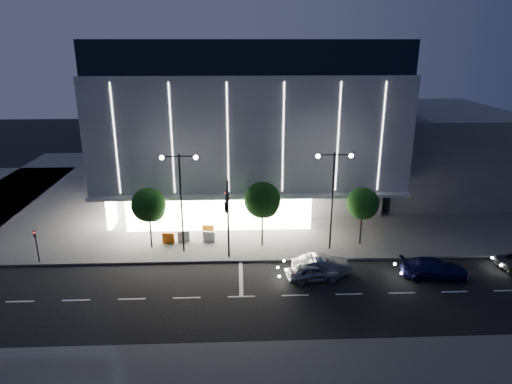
{
  "coord_description": "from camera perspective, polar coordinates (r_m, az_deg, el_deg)",
  "views": [
    {
      "loc": [
        1.84,
        -30.89,
        17.91
      ],
      "look_at": [
        3.47,
        7.8,
        5.0
      ],
      "focal_mm": 32.0,
      "sensor_mm": 36.0,
      "label": 1
    }
  ],
  "objects": [
    {
      "name": "tree_left",
      "position": [
        41.12,
        -13.23,
        -1.8
      ],
      "size": [
        3.02,
        3.02,
        5.72
      ],
      "color": "black",
      "rests_on": "ground"
    },
    {
      "name": "car_third",
      "position": [
        39.19,
        21.41,
        -8.89
      ],
      "size": [
        5.41,
        2.54,
        1.53
      ],
      "primitive_type": "imported",
      "rotation": [
        0.0,
        0.0,
        1.49
      ],
      "color": "#131449",
      "rests_on": "ground"
    },
    {
      "name": "ped_signal_far",
      "position": [
        42.34,
        -25.77,
        -5.75
      ],
      "size": [
        0.22,
        0.24,
        3.0
      ],
      "color": "black",
      "rests_on": "ground"
    },
    {
      "name": "tree_right",
      "position": [
        41.94,
        13.21,
        -1.61
      ],
      "size": [
        2.91,
        2.91,
        5.51
      ],
      "color": "black",
      "rests_on": "ground"
    },
    {
      "name": "annex_building",
      "position": [
        61.34,
        20.93,
        5.07
      ],
      "size": [
        16.0,
        20.0,
        10.0
      ],
      "primitive_type": "cube",
      "color": "#4C4C51",
      "rests_on": "ground"
    },
    {
      "name": "street_lamp_east",
      "position": [
        39.63,
        9.59,
        0.62
      ],
      "size": [
        3.16,
        0.36,
        9.0
      ],
      "color": "black",
      "rests_on": "ground"
    },
    {
      "name": "sidewalk_museum",
      "position": [
        57.8,
        0.84,
        0.47
      ],
      "size": [
        70.0,
        40.0,
        0.15
      ],
      "primitive_type": "cube",
      "color": "#474747",
      "rests_on": "ground"
    },
    {
      "name": "barrier_c",
      "position": [
        44.0,
        -5.98,
        -4.77
      ],
      "size": [
        1.13,
        0.44,
        1.0
      ],
      "primitive_type": "cube",
      "rotation": [
        0.0,
        0.0,
        -0.18
      ],
      "color": "#CD640B",
      "rests_on": "sidewalk_museum"
    },
    {
      "name": "traffic_mast",
      "position": [
        36.58,
        -3.58,
        -2.22
      ],
      "size": [
        0.33,
        5.89,
        7.07
      ],
      "color": "black",
      "rests_on": "ground"
    },
    {
      "name": "barrier_d",
      "position": [
        42.62,
        -5.88,
        -5.55
      ],
      "size": [
        1.12,
        0.4,
        1.0
      ],
      "primitive_type": "cube",
      "rotation": [
        0.0,
        0.0,
        -0.14
      ],
      "color": "silver",
      "rests_on": "sidewalk_museum"
    },
    {
      "name": "museum",
      "position": [
        53.9,
        -1.19,
        9.22
      ],
      "size": [
        30.0,
        25.8,
        18.0
      ],
      "color": "#4C4C51",
      "rests_on": "ground"
    },
    {
      "name": "ground",
      "position": [
        35.75,
        -5.14,
        -11.71
      ],
      "size": [
        160.0,
        160.0,
        0.0
      ],
      "primitive_type": "plane",
      "color": "black",
      "rests_on": "ground"
    },
    {
      "name": "barrier_a",
      "position": [
        42.87,
        -10.9,
        -5.66
      ],
      "size": [
        1.12,
        0.4,
        1.0
      ],
      "primitive_type": "cube",
      "rotation": [
        0.0,
        0.0,
        -0.14
      ],
      "color": "#E35B0C",
      "rests_on": "sidewalk_museum"
    },
    {
      "name": "barrier_b",
      "position": [
        43.01,
        -9.05,
        -5.47
      ],
      "size": [
        1.12,
        0.36,
        1.0
      ],
      "primitive_type": "cube",
      "rotation": [
        0.0,
        0.0,
        0.1
      ],
      "color": "silver",
      "rests_on": "sidewalk_museum"
    },
    {
      "name": "car_lead",
      "position": [
        36.45,
        7.19,
        -9.87
      ],
      "size": [
        4.37,
        2.19,
        1.43
      ],
      "primitive_type": "imported",
      "rotation": [
        0.0,
        0.0,
        1.69
      ],
      "color": "#95979C",
      "rests_on": "ground"
    },
    {
      "name": "street_lamp_west",
      "position": [
        39.08,
        -9.41,
        0.37
      ],
      "size": [
        3.16,
        0.36,
        9.0
      ],
      "color": "black",
      "rests_on": "ground"
    },
    {
      "name": "tree_mid",
      "position": [
        40.33,
        0.84,
        -1.24
      ],
      "size": [
        3.25,
        3.25,
        6.15
      ],
      "color": "black",
      "rests_on": "ground"
    },
    {
      "name": "car_second",
      "position": [
        37.41,
        8.22,
        -9.03
      ],
      "size": [
        4.85,
        2.14,
        1.55
      ],
      "primitive_type": "imported",
      "rotation": [
        0.0,
        0.0,
        1.68
      ],
      "color": "#AFB1B7",
      "rests_on": "ground"
    }
  ]
}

